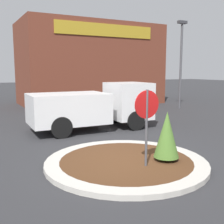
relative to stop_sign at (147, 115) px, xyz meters
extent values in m
plane|color=#2D2D30|center=(-0.23, 0.70, -1.58)|extent=(120.00, 120.00, 0.00)
cylinder|color=#BCB7AD|center=(-0.23, 0.70, -1.51)|extent=(4.78, 4.78, 0.14)
cylinder|color=#4C2D19|center=(-0.23, 0.70, -1.51)|extent=(3.92, 3.92, 0.14)
cylinder|color=#4C4C51|center=(0.00, 0.00, -0.45)|extent=(0.07, 0.07, 2.27)
cylinder|color=#B71414|center=(0.00, 0.00, 0.28)|extent=(0.77, 0.03, 0.77)
cylinder|color=brown|center=(0.80, 0.11, -1.39)|extent=(0.08, 0.08, 0.10)
cone|color=#4C752D|center=(0.80, 0.11, -0.66)|extent=(0.74, 0.74, 1.35)
cube|color=white|center=(2.84, 5.64, -0.30)|extent=(1.89, 2.16, 1.76)
cube|color=white|center=(-0.23, 5.74, -0.51)|extent=(3.49, 2.33, 1.34)
cube|color=black|center=(3.48, 5.62, 0.01)|extent=(0.10, 1.88, 0.62)
cylinder|color=black|center=(2.70, 6.66, -1.13)|extent=(0.91, 0.27, 0.90)
cylinder|color=black|center=(2.63, 4.63, -1.13)|extent=(0.91, 0.27, 0.90)
cylinder|color=black|center=(-0.83, 6.78, -1.13)|extent=(0.91, 0.27, 0.90)
cylinder|color=black|center=(-0.90, 4.74, -1.13)|extent=(0.91, 0.27, 0.90)
cube|color=brown|center=(5.19, 15.65, 1.65)|extent=(11.16, 6.00, 6.47)
cube|color=#B28E23|center=(5.19, 12.62, 4.08)|extent=(7.81, 0.08, 0.90)
cylinder|color=#4C4C51|center=(9.64, 9.54, 1.40)|extent=(0.16, 0.16, 5.97)
cube|color=#38383D|center=(9.64, 9.54, 4.54)|extent=(0.70, 0.30, 0.20)
camera|label=1|loc=(-4.36, -6.18, 1.20)|focal=45.00mm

